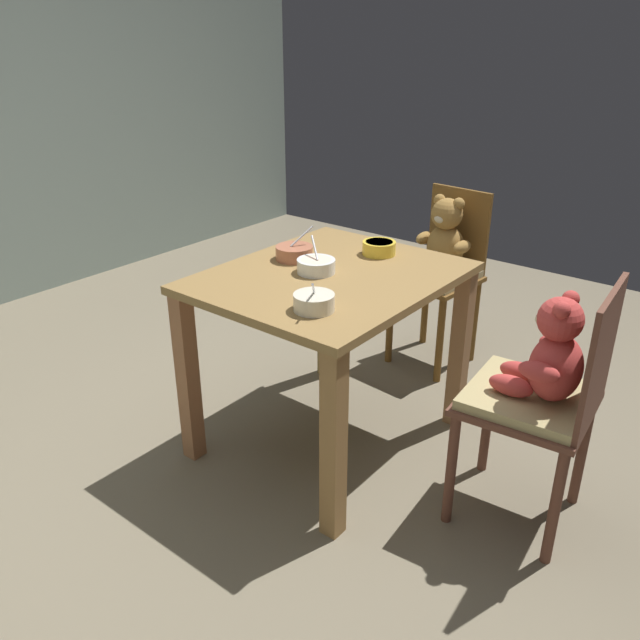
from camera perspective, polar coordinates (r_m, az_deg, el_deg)
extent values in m
cube|color=#716752|center=(2.83, 0.81, -10.60)|extent=(5.20, 5.20, 0.04)
cube|color=olive|center=(2.48, 0.91, 3.77)|extent=(0.98, 0.81, 0.03)
cube|color=olive|center=(2.15, 1.20, -11.08)|extent=(0.07, 0.07, 0.72)
cube|color=brown|center=(2.81, 12.24, -2.58)|extent=(0.07, 0.07, 0.72)
cube|color=#8F5C3B|center=(2.58, -11.59, -5.08)|extent=(0.07, 0.07, 0.72)
cube|color=olive|center=(3.15, 0.62, 1.07)|extent=(0.07, 0.07, 0.72)
cube|color=brown|center=(2.29, 17.78, -7.03)|extent=(0.45, 0.45, 0.02)
cube|color=brown|center=(2.15, 23.54, -3.07)|extent=(0.38, 0.05, 0.44)
cylinder|color=brown|center=(2.60, 14.56, -8.66)|extent=(0.04, 0.04, 0.44)
cylinder|color=brown|center=(2.32, 11.50, -12.78)|extent=(0.04, 0.04, 0.44)
cylinder|color=brown|center=(2.54, 22.13, -10.71)|extent=(0.04, 0.04, 0.44)
cylinder|color=brown|center=(2.25, 20.03, -15.28)|extent=(0.04, 0.04, 0.44)
cube|color=tan|center=(2.28, 17.88, -6.42)|extent=(0.41, 0.41, 0.03)
ellipsoid|color=#B83B37|center=(2.20, 20.09, -3.96)|extent=(0.21, 0.18, 0.23)
ellipsoid|color=beige|center=(2.22, 18.71, -3.88)|extent=(0.11, 0.07, 0.14)
sphere|color=#B83B37|center=(2.14, 20.47, 0.05)|extent=(0.14, 0.14, 0.14)
ellipsoid|color=beige|center=(2.15, 19.13, 0.10)|extent=(0.06, 0.05, 0.04)
sphere|color=#B83B37|center=(2.16, 21.27, 1.74)|extent=(0.05, 0.05, 0.05)
sphere|color=#B83B37|center=(2.07, 20.60, 0.86)|extent=(0.05, 0.05, 0.05)
ellipsoid|color=#B83B37|center=(2.29, 20.32, -2.06)|extent=(0.07, 0.13, 0.06)
ellipsoid|color=#B83B37|center=(2.10, 18.77, -4.36)|extent=(0.07, 0.13, 0.06)
ellipsoid|color=#B83B37|center=(2.31, 17.35, -4.42)|extent=(0.08, 0.15, 0.07)
ellipsoid|color=#B83B37|center=(2.22, 16.50, -5.58)|extent=(0.08, 0.15, 0.07)
cube|color=brown|center=(3.28, 10.16, 3.53)|extent=(0.40, 0.40, 0.02)
cube|color=brown|center=(3.36, 12.16, 7.80)|extent=(0.05, 0.34, 0.42)
cylinder|color=brown|center=(3.33, 6.20, -0.23)|extent=(0.04, 0.04, 0.44)
cylinder|color=brown|center=(3.18, 10.54, -1.82)|extent=(0.04, 0.04, 0.44)
cylinder|color=brown|center=(3.57, 9.28, 1.30)|extent=(0.04, 0.04, 0.44)
cylinder|color=brown|center=(3.42, 13.45, -0.11)|extent=(0.04, 0.04, 0.44)
cube|color=tan|center=(3.27, 10.20, 3.99)|extent=(0.37, 0.36, 0.03)
ellipsoid|color=olive|center=(3.28, 11.01, 6.37)|extent=(0.18, 0.21, 0.22)
ellipsoid|color=beige|center=(3.24, 10.47, 5.99)|extent=(0.07, 0.11, 0.13)
sphere|color=olive|center=(3.23, 11.15, 9.18)|extent=(0.15, 0.15, 0.15)
ellipsoid|color=beige|center=(3.19, 10.58, 8.81)|extent=(0.06, 0.07, 0.05)
sphere|color=olive|center=(3.25, 10.53, 10.38)|extent=(0.06, 0.06, 0.06)
sphere|color=olive|center=(3.19, 12.15, 10.00)|extent=(0.06, 0.06, 0.06)
ellipsoid|color=olive|center=(3.31, 9.24, 7.17)|extent=(0.13, 0.07, 0.06)
ellipsoid|color=olive|center=(3.20, 12.44, 6.30)|extent=(0.13, 0.07, 0.06)
ellipsoid|color=olive|center=(3.24, 8.99, 4.86)|extent=(0.15, 0.08, 0.07)
ellipsoid|color=olive|center=(3.19, 10.55, 4.39)|extent=(0.15, 0.08, 0.07)
cylinder|color=yellow|center=(2.69, 5.23, 6.36)|extent=(0.14, 0.14, 0.05)
cylinder|color=yellow|center=(2.70, 5.22, 5.91)|extent=(0.08, 0.08, 0.01)
cylinder|color=beige|center=(2.68, 5.25, 6.83)|extent=(0.11, 0.11, 0.01)
cylinder|color=silver|center=(2.47, -0.35, 4.79)|extent=(0.15, 0.15, 0.05)
cylinder|color=silver|center=(2.48, -0.35, 4.33)|extent=(0.08, 0.08, 0.01)
cylinder|color=beige|center=(2.47, -0.35, 5.29)|extent=(0.12, 0.12, 0.01)
cylinder|color=#BCBCC1|center=(2.48, -0.53, 6.38)|extent=(0.07, 0.08, 0.07)
ellipsoid|color=#BCBCC1|center=(2.46, -0.29, 5.11)|extent=(0.04, 0.04, 0.01)
cylinder|color=#B3694B|center=(2.62, -2.28, 5.96)|extent=(0.15, 0.15, 0.06)
cylinder|color=#B3694B|center=(2.63, -2.27, 5.49)|extent=(0.08, 0.08, 0.01)
cylinder|color=beige|center=(2.61, -2.29, 6.43)|extent=(0.12, 0.12, 0.01)
cylinder|color=#BCBCC1|center=(2.62, -1.63, 7.39)|extent=(0.10, 0.05, 0.08)
ellipsoid|color=#BCBCC1|center=(2.61, -2.51, 6.32)|extent=(0.04, 0.03, 0.01)
cylinder|color=beige|center=(2.14, -0.54, 1.59)|extent=(0.14, 0.14, 0.06)
cylinder|color=beige|center=(2.15, -0.54, 1.01)|extent=(0.08, 0.08, 0.01)
cylinder|color=beige|center=(2.13, -0.54, 2.17)|extent=(0.11, 0.11, 0.01)
cylinder|color=#BCBCC1|center=(2.09, -0.59, 2.82)|extent=(0.08, 0.06, 0.07)
ellipsoid|color=#BCBCC1|center=(2.14, -0.52, 2.19)|extent=(0.04, 0.04, 0.01)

